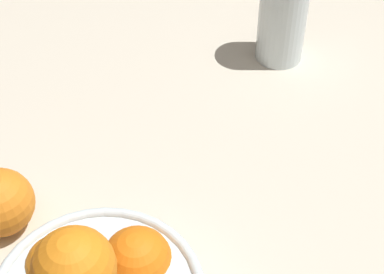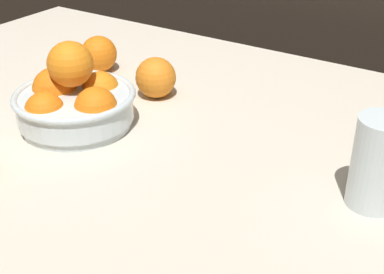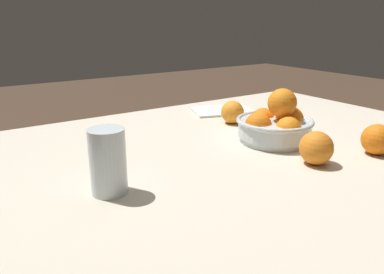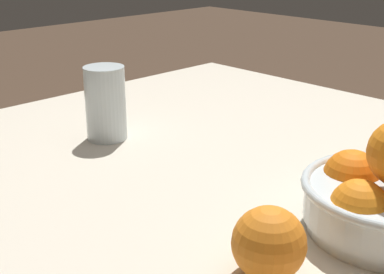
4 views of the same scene
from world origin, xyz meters
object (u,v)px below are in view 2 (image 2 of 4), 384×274
at_px(orange_loose_front, 156,77).
at_px(orange_loose_aside, 99,54).
at_px(juice_glass, 377,168).
at_px(fruit_bowl, 74,100).

bearing_deg(orange_loose_front, orange_loose_aside, 167.42).
xyz_separation_m(juice_glass, orange_loose_aside, (-0.67, 0.17, -0.02)).
distance_m(fruit_bowl, juice_glass, 0.53).
distance_m(juice_glass, orange_loose_front, 0.50).
distance_m(orange_loose_front, orange_loose_aside, 0.19).
relative_size(juice_glass, orange_loose_front, 1.65).
height_order(fruit_bowl, orange_loose_front, fruit_bowl).
distance_m(juice_glass, orange_loose_aside, 0.69).
height_order(orange_loose_front, orange_loose_aside, orange_loose_front).
relative_size(fruit_bowl, orange_loose_front, 2.67).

